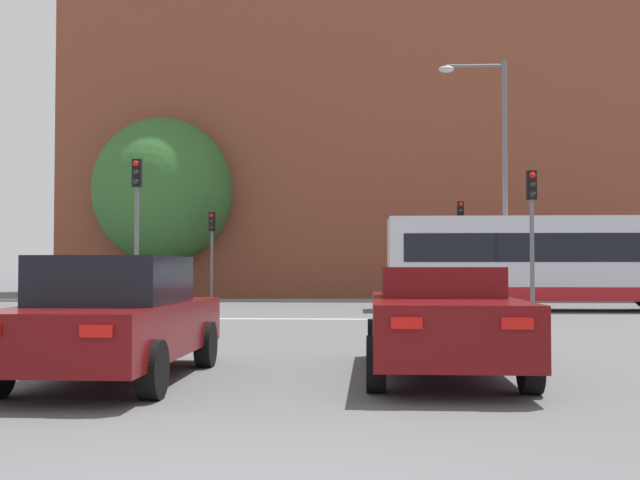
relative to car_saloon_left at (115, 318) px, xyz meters
name	(u,v)px	position (x,y,z in m)	size (l,w,h in m)	color
stop_line_strip	(331,319)	(2.25, 11.92, -0.77)	(8.15, 0.30, 0.01)	silver
far_pavement	(341,300)	(2.25, 24.18, -0.77)	(69.06, 2.50, 0.01)	gray
brick_civic_building	(386,102)	(4.45, 32.88, 9.49)	(32.42, 12.33, 26.33)	brown
car_saloon_left	(115,318)	(0.00, 0.00, 0.00)	(1.97, 4.59, 1.55)	#600C0F
car_roadster_right	(441,320)	(4.11, 0.67, -0.06)	(1.98, 4.75, 1.41)	#600C0F
bus_crossing_lead	(556,261)	(9.41, 16.54, 0.84)	(10.87, 2.63, 3.02)	silver
traffic_light_far_left	(212,241)	(-3.16, 23.47, 1.75)	(0.26, 0.31, 3.72)	slate
traffic_light_far_right	(461,234)	(7.18, 23.22, 2.00)	(0.26, 0.31, 4.12)	slate
traffic_light_near_right	(532,219)	(7.78, 12.41, 1.97)	(0.26, 0.31, 4.07)	slate
traffic_light_near_left	(137,211)	(-3.32, 12.68, 2.23)	(0.26, 0.31, 4.51)	slate
street_lamp_junction	(494,160)	(7.37, 16.07, 4.10)	(2.19, 0.36, 8.08)	slate
pedestrian_waiting	(473,276)	(7.80, 24.25, 0.27)	(0.45, 0.36, 1.77)	black
tree_by_building	(163,191)	(-5.96, 26.28, 4.13)	(6.36, 6.36, 8.25)	#4C3823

